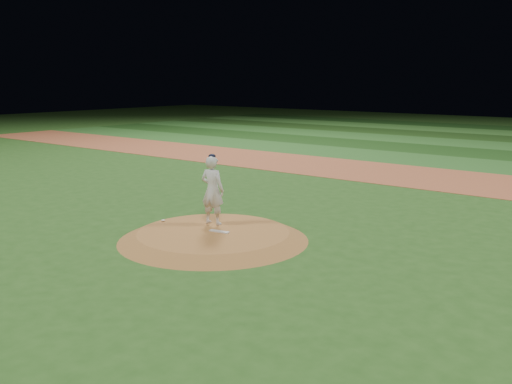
# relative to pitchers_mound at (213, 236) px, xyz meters

# --- Properties ---
(ground) EXTENTS (120.00, 120.00, 0.00)m
(ground) POSITION_rel_pitchers_mound_xyz_m (0.00, 0.00, -0.12)
(ground) COLOR #25511A
(ground) RESTS_ON ground
(infield_dirt_band) EXTENTS (70.00, 6.00, 0.02)m
(infield_dirt_band) POSITION_rel_pitchers_mound_xyz_m (0.00, 14.00, -0.12)
(infield_dirt_band) COLOR #A35432
(infield_dirt_band) RESTS_ON ground
(outfield_stripe_0) EXTENTS (70.00, 5.00, 0.02)m
(outfield_stripe_0) POSITION_rel_pitchers_mound_xyz_m (0.00, 19.50, -0.12)
(outfield_stripe_0) COLOR #2A6324
(outfield_stripe_0) RESTS_ON ground
(outfield_stripe_1) EXTENTS (70.00, 5.00, 0.02)m
(outfield_stripe_1) POSITION_rel_pitchers_mound_xyz_m (0.00, 24.50, -0.12)
(outfield_stripe_1) COLOR #1A4215
(outfield_stripe_1) RESTS_ON ground
(outfield_stripe_2) EXTENTS (70.00, 5.00, 0.02)m
(outfield_stripe_2) POSITION_rel_pitchers_mound_xyz_m (0.00, 29.50, -0.12)
(outfield_stripe_2) COLOR #2C6825
(outfield_stripe_2) RESTS_ON ground
(pitchers_mound) EXTENTS (5.50, 5.50, 0.25)m
(pitchers_mound) POSITION_rel_pitchers_mound_xyz_m (0.00, 0.00, 0.00)
(pitchers_mound) COLOR #A16731
(pitchers_mound) RESTS_ON ground
(pitching_rubber) EXTENTS (0.63, 0.25, 0.03)m
(pitching_rubber) POSITION_rel_pitchers_mound_xyz_m (0.17, 0.06, 0.14)
(pitching_rubber) COLOR silver
(pitching_rubber) RESTS_ON pitchers_mound
(rosin_bag) EXTENTS (0.12, 0.12, 0.06)m
(rosin_bag) POSITION_rel_pitchers_mound_xyz_m (-2.02, -0.09, 0.16)
(rosin_bag) COLOR white
(rosin_bag) RESTS_ON pitchers_mound
(pitcher_on_mound) EXTENTS (0.84, 0.62, 2.15)m
(pitcher_on_mound) POSITION_rel_pitchers_mound_xyz_m (-0.60, 0.64, 1.18)
(pitcher_on_mound) COLOR silver
(pitcher_on_mound) RESTS_ON pitchers_mound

